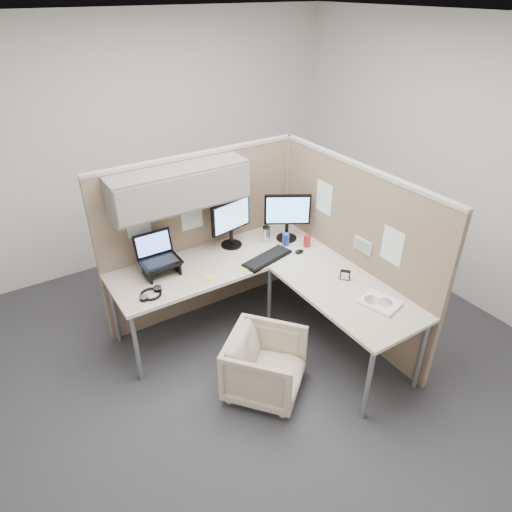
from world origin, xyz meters
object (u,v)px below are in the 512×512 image
monitor_left (231,220)px  office_chair (265,363)px  desk (266,277)px  keyboard (267,258)px

monitor_left → office_chair: bearing=-118.7°
desk → monitor_left: monitor_left is taller
desk → office_chair: desk is taller
desk → keyboard: bearing=53.9°
desk → office_chair: bearing=-123.7°
office_chair → keyboard: keyboard is taller
desk → office_chair: 0.75m
monitor_left → keyboard: size_ratio=0.93×
office_chair → keyboard: (0.49, 0.71, 0.45)m
desk → keyboard: 0.24m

